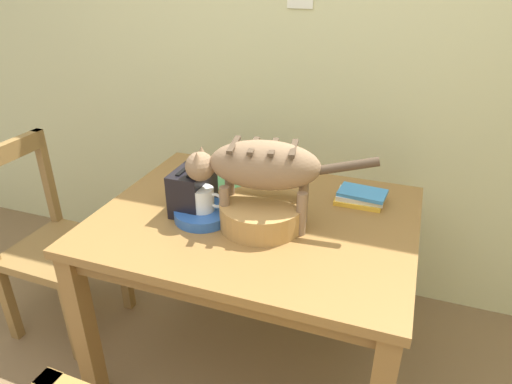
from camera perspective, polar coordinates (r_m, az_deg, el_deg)
name	(u,v)px	position (r m, az deg, el deg)	size (l,w,h in m)	color
wall_rear	(326,49)	(2.26, 8.66, 17.18)	(5.33, 0.11, 2.50)	beige
dining_table	(256,235)	(1.80, 0.00, -5.43)	(1.19, 0.93, 0.75)	olive
cat	(259,168)	(1.59, 0.43, 3.06)	(0.67, 0.23, 0.33)	#896B4D
saucer_bowl	(203,214)	(1.73, -6.62, -2.75)	(0.21, 0.21, 0.04)	#2C5BAD
coffee_mug	(203,199)	(1.70, -6.63, -0.90)	(0.13, 0.09, 0.09)	white
magazine	(222,179)	(2.04, -4.26, 1.63)	(0.25, 0.18, 0.01)	#4D9B57
book_stack	(360,197)	(1.88, 12.87, -0.58)	(0.20, 0.13, 0.05)	yellow
wicker_basket	(261,213)	(1.67, 0.67, -2.68)	(0.30, 0.30, 0.09)	#AE8145
toaster	(193,190)	(1.77, -7.87, 0.27)	(0.12, 0.20, 0.18)	black
wooden_chair_near	(52,244)	(2.33, -24.01, -5.95)	(0.43, 0.43, 0.92)	olive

